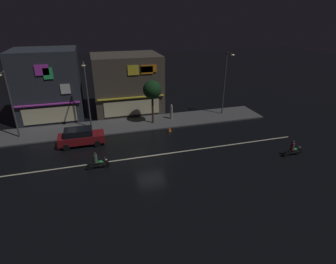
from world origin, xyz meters
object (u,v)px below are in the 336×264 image
object	(u,v)px
motorcycle_lead	(293,149)
streetlamp_east	(226,79)
parked_car_near_kerb	(81,137)
streetlamp_west	(10,100)
traffic_cone	(170,129)
streetlamp_mid	(87,91)
pedestrian_on_sidewalk	(171,112)
motorcycle_following	(97,162)

from	to	relation	value
motorcycle_lead	streetlamp_east	bearing A→B (deg)	-77.82
streetlamp_east	parked_car_near_kerb	bearing A→B (deg)	-167.51
streetlamp_west	motorcycle_lead	bearing A→B (deg)	-23.86
traffic_cone	streetlamp_mid	bearing A→B (deg)	159.43
streetlamp_mid	motorcycle_lead	world-z (taller)	streetlamp_mid
pedestrian_on_sidewalk	motorcycle_lead	world-z (taller)	pedestrian_on_sidewalk
motorcycle_following	traffic_cone	xyz separation A→B (m)	(7.89, 5.74, -0.36)
parked_car_near_kerb	traffic_cone	distance (m)	9.22
motorcycle_lead	motorcycle_following	world-z (taller)	same
traffic_cone	streetlamp_east	bearing A→B (deg)	21.18
pedestrian_on_sidewalk	motorcycle_following	distance (m)	12.78
streetlamp_east	streetlamp_west	bearing A→B (deg)	-178.47
parked_car_near_kerb	traffic_cone	xyz separation A→B (m)	(9.17, 0.73, -0.59)
parked_car_near_kerb	pedestrian_on_sidewalk	bearing A→B (deg)	-158.92
motorcycle_lead	pedestrian_on_sidewalk	bearing A→B (deg)	-49.52
motorcycle_following	traffic_cone	distance (m)	9.76
streetlamp_west	parked_car_near_kerb	bearing A→B (deg)	-27.14
streetlamp_mid	motorcycle_following	bearing A→B (deg)	-88.32
streetlamp_mid	traffic_cone	distance (m)	9.61
pedestrian_on_sidewalk	parked_car_near_kerb	distance (m)	11.09
parked_car_near_kerb	motorcycle_lead	distance (m)	19.67
streetlamp_west	streetlamp_east	world-z (taller)	streetlamp_east
streetlamp_mid	motorcycle_following	xyz separation A→B (m)	(0.26, -8.80, -3.73)
streetlamp_east	pedestrian_on_sidewalk	distance (m)	7.57
motorcycle_lead	traffic_cone	size ratio (longest dim) A/B	3.45
motorcycle_following	streetlamp_west	bearing A→B (deg)	-50.77
streetlamp_west	pedestrian_on_sidewalk	size ratio (longest dim) A/B	3.79
streetlamp_mid	streetlamp_west	bearing A→B (deg)	-174.93
traffic_cone	parked_car_near_kerb	bearing A→B (deg)	-175.47
streetlamp_west	motorcycle_lead	world-z (taller)	streetlamp_west
motorcycle_following	traffic_cone	size ratio (longest dim) A/B	3.45
streetlamp_east	motorcycle_lead	size ratio (longest dim) A/B	3.96
parked_car_near_kerb	streetlamp_east	bearing A→B (deg)	-167.51
pedestrian_on_sidewalk	motorcycle_lead	size ratio (longest dim) A/B	0.94
streetlamp_west	streetlamp_east	bearing A→B (deg)	1.53
streetlamp_west	streetlamp_mid	world-z (taller)	streetlamp_mid
motorcycle_following	streetlamp_east	bearing A→B (deg)	-153.88
streetlamp_mid	motorcycle_following	size ratio (longest dim) A/B	3.77
parked_car_near_kerb	motorcycle_following	distance (m)	5.18
motorcycle_lead	motorcycle_following	xyz separation A→B (m)	(-16.86, 2.58, 0.00)
motorcycle_following	traffic_cone	world-z (taller)	motorcycle_following
streetlamp_mid	traffic_cone	xyz separation A→B (m)	(8.14, -3.06, -4.08)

